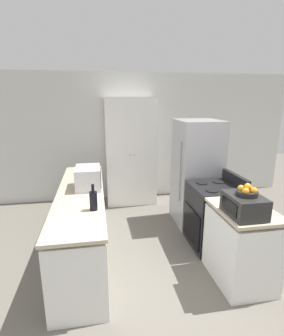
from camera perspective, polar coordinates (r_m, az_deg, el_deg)
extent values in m
plane|color=#666056|center=(2.94, 7.45, -30.59)|extent=(14.00, 14.00, 0.00)
cube|color=silver|center=(5.54, -2.85, 6.66)|extent=(7.00, 0.06, 2.60)
cube|color=silver|center=(3.76, -12.82, -11.95)|extent=(0.58, 2.56, 0.83)
cube|color=#B7A88E|center=(3.58, -13.25, -5.20)|extent=(0.60, 2.61, 0.04)
cube|color=silver|center=(3.37, 20.64, -15.93)|extent=(0.58, 0.79, 0.83)
cube|color=#B7A88E|center=(3.17, 21.42, -8.57)|extent=(0.60, 0.81, 0.04)
cube|color=white|center=(5.26, -2.52, 3.46)|extent=(0.98, 0.55, 2.10)
sphere|color=#B2B2B7|center=(4.98, -2.55, 2.80)|extent=(0.03, 0.03, 0.03)
sphere|color=#B2B2B7|center=(4.99, -1.63, 2.84)|extent=(0.03, 0.03, 0.03)
cube|color=black|center=(3.97, 15.26, -10.06)|extent=(0.64, 0.71, 0.90)
cube|color=black|center=(3.90, 10.67, -12.10)|extent=(0.02, 0.62, 0.50)
cube|color=black|center=(3.91, 19.64, -2.44)|extent=(0.06, 0.67, 0.16)
cylinder|color=black|center=(3.60, 15.03, -4.76)|extent=(0.17, 0.17, 0.01)
cylinder|color=black|center=(3.90, 12.96, -3.14)|extent=(0.17, 0.17, 0.01)
cylinder|color=black|center=(3.72, 18.63, -4.44)|extent=(0.17, 0.17, 0.01)
cylinder|color=black|center=(4.00, 16.35, -2.89)|extent=(0.17, 0.17, 0.01)
cube|color=#A3A3A8|center=(4.50, 11.71, -1.05)|extent=(0.68, 0.76, 1.76)
cylinder|color=gray|center=(4.16, 8.25, -0.91)|extent=(0.02, 0.02, 0.97)
cube|color=#B2B2B7|center=(3.64, -11.66, -2.04)|extent=(0.33, 0.47, 0.29)
cube|color=black|center=(3.61, -8.99, -2.09)|extent=(0.01, 0.29, 0.21)
cylinder|color=black|center=(2.93, -10.53, -7.07)|extent=(0.09, 0.09, 0.21)
cylinder|color=black|center=(2.88, -10.66, -4.34)|extent=(0.03, 0.03, 0.09)
cube|color=black|center=(2.95, 21.36, -7.56)|extent=(0.33, 0.43, 0.22)
cube|color=black|center=(2.87, 18.43, -7.93)|extent=(0.01, 0.30, 0.13)
cylinder|color=black|center=(2.91, 21.88, -5.09)|extent=(0.22, 0.22, 0.05)
sphere|color=orange|center=(2.95, 22.24, -4.00)|extent=(0.07, 0.07, 0.07)
sphere|color=orange|center=(2.91, 20.74, -4.14)|extent=(0.07, 0.07, 0.07)
sphere|color=orange|center=(2.83, 21.65, -4.70)|extent=(0.07, 0.07, 0.07)
sphere|color=orange|center=(2.88, 23.18, -4.55)|extent=(0.07, 0.07, 0.07)
sphere|color=orange|center=(2.88, 22.01, -3.75)|extent=(0.07, 0.07, 0.07)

